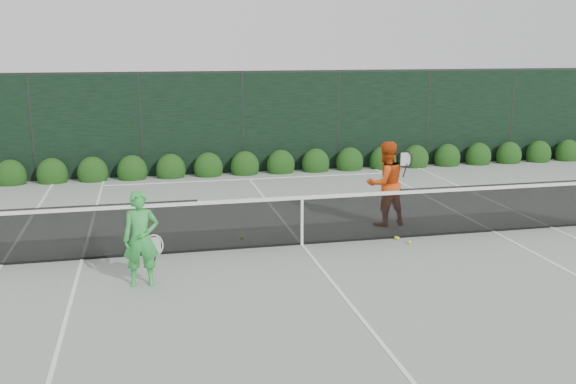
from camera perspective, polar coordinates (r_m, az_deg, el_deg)
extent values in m
plane|color=gray|center=(12.56, 1.24, -4.70)|extent=(80.00, 80.00, 0.00)
cube|color=black|center=(12.15, -18.40, -3.50)|extent=(4.40, 0.01, 1.02)
cube|color=black|center=(12.42, 1.25, -2.59)|extent=(4.00, 0.01, 0.96)
cube|color=black|center=(14.00, 18.19, -1.35)|extent=(4.40, 0.01, 1.02)
cube|color=white|center=(12.31, 1.26, -0.51)|extent=(12.80, 0.03, 0.07)
cube|color=black|center=(12.56, 1.24, -4.62)|extent=(12.80, 0.02, 0.04)
cube|color=white|center=(12.43, 1.25, -2.70)|extent=(0.05, 0.03, 0.91)
imported|color=green|center=(10.56, -12.94, -4.07)|extent=(0.58, 0.39, 1.56)
torus|color=beige|center=(10.70, -11.82, -4.67)|extent=(0.30, 0.03, 0.30)
cylinder|color=black|center=(10.77, -11.76, -5.89)|extent=(0.10, 0.03, 0.30)
imported|color=#D24711|center=(13.87, 8.66, 0.74)|extent=(1.00, 0.84, 1.82)
torus|color=black|center=(13.71, 10.41, 2.89)|extent=(0.30, 0.09, 0.30)
cylinder|color=black|center=(13.75, 10.37, 1.90)|extent=(0.10, 0.03, 0.30)
cube|color=white|center=(12.50, -24.13, -5.94)|extent=(0.06, 23.77, 0.01)
cube|color=white|center=(14.81, 22.33, -2.92)|extent=(0.06, 23.77, 0.01)
cube|color=white|center=(12.29, -17.84, -5.73)|extent=(0.06, 23.77, 0.01)
cube|color=white|center=(14.09, 17.74, -3.34)|extent=(0.06, 23.77, 0.01)
cube|color=white|center=(23.98, -5.59, 3.78)|extent=(11.03, 0.06, 0.01)
cube|color=white|center=(18.64, -3.48, 1.16)|extent=(8.23, 0.06, 0.01)
cube|color=white|center=(12.56, 1.24, -4.68)|extent=(0.06, 12.80, 0.01)
cube|color=black|center=(19.47, -4.06, 6.12)|extent=(32.00, 0.06, 3.00)
cube|color=#262826|center=(19.35, -4.14, 10.62)|extent=(32.00, 0.06, 0.06)
cylinder|color=#262826|center=(19.51, -21.84, 5.24)|extent=(0.08, 0.08, 3.00)
cylinder|color=#262826|center=(19.26, -12.97, 5.74)|extent=(0.08, 0.08, 3.00)
cylinder|color=#262826|center=(19.47, -4.06, 6.12)|extent=(0.08, 0.08, 3.00)
cylinder|color=#262826|center=(20.13, 4.46, 6.34)|extent=(0.08, 0.08, 3.00)
cylinder|color=#262826|center=(21.21, 12.28, 6.42)|extent=(0.08, 0.08, 3.00)
cylinder|color=#262826|center=(22.63, 19.24, 6.39)|extent=(0.08, 0.08, 3.00)
ellipsoid|color=#15360E|center=(19.46, -23.42, 1.30)|extent=(0.86, 0.65, 0.94)
ellipsoid|color=#15360E|center=(19.28, -20.22, 1.47)|extent=(0.86, 0.65, 0.94)
ellipsoid|color=#15360E|center=(19.16, -16.96, 1.64)|extent=(0.86, 0.65, 0.94)
ellipsoid|color=#15360E|center=(19.11, -13.67, 1.81)|extent=(0.86, 0.65, 0.94)
ellipsoid|color=#15360E|center=(19.12, -10.38, 1.97)|extent=(0.86, 0.65, 0.94)
ellipsoid|color=#15360E|center=(19.19, -7.09, 2.13)|extent=(0.86, 0.65, 0.94)
ellipsoid|color=#15360E|center=(19.32, -3.85, 2.27)|extent=(0.86, 0.65, 0.94)
ellipsoid|color=#15360E|center=(19.52, -0.65, 2.41)|extent=(0.86, 0.65, 0.94)
ellipsoid|color=#15360E|center=(19.77, 2.47, 2.53)|extent=(0.86, 0.65, 0.94)
ellipsoid|color=#15360E|center=(20.08, 5.51, 2.65)|extent=(0.86, 0.65, 0.94)
ellipsoid|color=#15360E|center=(20.45, 8.44, 2.75)|extent=(0.86, 0.65, 0.94)
ellipsoid|color=#15360E|center=(20.86, 11.27, 2.85)|extent=(0.86, 0.65, 0.94)
ellipsoid|color=#15360E|center=(21.33, 13.98, 2.93)|extent=(0.86, 0.65, 0.94)
ellipsoid|color=#15360E|center=(21.84, 16.57, 3.00)|extent=(0.86, 0.65, 0.94)
ellipsoid|color=#15360E|center=(22.39, 19.03, 3.07)|extent=(0.86, 0.65, 0.94)
ellipsoid|color=#15360E|center=(22.99, 21.37, 3.12)|extent=(0.86, 0.65, 0.94)
ellipsoid|color=#15360E|center=(23.62, 23.59, 3.17)|extent=(0.86, 0.65, 0.94)
sphere|color=#E5EF35|center=(13.04, 9.73, -4.07)|extent=(0.07, 0.07, 0.07)
sphere|color=#E5EF35|center=(13.06, 9.58, -4.03)|extent=(0.07, 0.07, 0.07)
sphere|color=#E5EF35|center=(12.91, -4.14, -4.09)|extent=(0.07, 0.07, 0.07)
sphere|color=#E5EF35|center=(12.82, 10.75, -4.41)|extent=(0.07, 0.07, 0.07)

